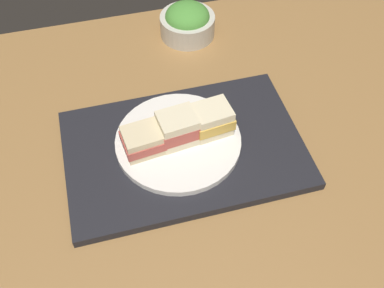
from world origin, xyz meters
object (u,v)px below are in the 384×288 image
sandwich_far (143,141)px  sandwich_middle (178,128)px  salad_bowl (187,22)px  sandwich_plate (178,141)px  sandwich_near (212,119)px

sandwich_far → sandwich_middle: bearing=-174.6°
sandwich_middle → salad_bowl: (-10.42, -33.42, -2.60)cm
sandwich_plate → sandwich_far: bearing=5.4°
sandwich_plate → sandwich_middle: (-0.00, 0.00, 3.71)cm
sandwich_middle → sandwich_near: bearing=-174.6°
salad_bowl → sandwich_near: bearing=83.5°
sandwich_far → salad_bowl: size_ratio=0.61×
sandwich_near → salad_bowl: bearing=-96.5°
sandwich_plate → sandwich_far: size_ratio=3.01×
sandwich_far → salad_bowl: bearing=-116.6°
sandwich_far → sandwich_plate: bearing=-174.6°
sandwich_plate → sandwich_near: size_ratio=3.01×
sandwich_plate → sandwich_far: 7.32cm
sandwich_plate → salad_bowl: size_ratio=1.84×
sandwich_middle → sandwich_far: size_ratio=0.98×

